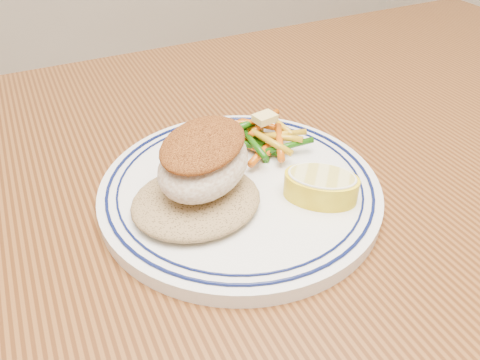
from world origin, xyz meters
The scene contains 7 objects.
dining_table centered at (0.00, 0.00, 0.65)m, with size 1.50×0.90×0.75m.
plate centered at (0.03, 0.03, 0.76)m, with size 0.28×0.28×0.02m.
rice_pilaf centered at (-0.02, 0.02, 0.78)m, with size 0.12×0.11×0.02m, color olive.
fish_fillet centered at (-0.01, 0.03, 0.81)m, with size 0.13×0.13×0.05m.
vegetable_pile centered at (0.08, 0.08, 0.78)m, with size 0.09×0.09×0.03m.
butter_pat centered at (0.09, 0.09, 0.80)m, with size 0.02×0.02×0.01m, color #F1D576.
lemon_wedge centered at (0.09, -0.02, 0.78)m, with size 0.09×0.09×0.03m.
Camera 1 is at (-0.13, -0.29, 1.04)m, focal length 35.00 mm.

